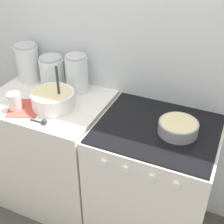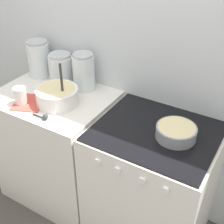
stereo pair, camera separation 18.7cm
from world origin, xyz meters
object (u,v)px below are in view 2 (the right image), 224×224
object	(u,v)px
stove	(151,186)
tin_can	(20,96)
mixing_bowl	(57,95)
storage_jar_right	(84,74)
baking_pan	(176,132)
storage_jar_middle	(61,70)
storage_jar_left	(39,61)

from	to	relation	value
stove	tin_can	bearing A→B (deg)	-168.63
stove	tin_can	xyz separation A→B (m)	(-0.89, -0.18, 0.51)
mixing_bowl	storage_jar_right	size ratio (longest dim) A/B	1.12
stove	baking_pan	distance (m)	0.50
storage_jar_middle	tin_can	size ratio (longest dim) A/B	1.88
storage_jar_right	tin_can	xyz separation A→B (m)	(-0.24, -0.38, -0.05)
mixing_bowl	storage_jar_middle	bearing A→B (deg)	123.83
storage_jar_middle	tin_can	world-z (taller)	storage_jar_middle
stove	storage_jar_left	size ratio (longest dim) A/B	3.31
stove	mixing_bowl	xyz separation A→B (m)	(-0.68, -0.05, 0.51)
stove	mixing_bowl	bearing A→B (deg)	-175.58
storage_jar_right	stove	bearing A→B (deg)	-17.44
mixing_bowl	tin_can	bearing A→B (deg)	-148.57
storage_jar_left	storage_jar_right	world-z (taller)	storage_jar_left
baking_pan	tin_can	size ratio (longest dim) A/B	1.98
storage_jar_left	storage_jar_middle	bearing A→B (deg)	0.00
baking_pan	tin_can	bearing A→B (deg)	-169.99
baking_pan	storage_jar_right	size ratio (longest dim) A/B	0.87
tin_can	storage_jar_middle	bearing A→B (deg)	84.95
stove	storage_jar_left	distance (m)	1.22
mixing_bowl	stove	bearing A→B (deg)	4.42
baking_pan	tin_can	world-z (taller)	tin_can
mixing_bowl	storage_jar_middle	size ratio (longest dim) A/B	1.37
storage_jar_left	tin_can	bearing A→B (deg)	-65.93
stove	mixing_bowl	world-z (taller)	mixing_bowl
storage_jar_right	tin_can	size ratio (longest dim) A/B	2.28
mixing_bowl	baking_pan	world-z (taller)	mixing_bowl
stove	storage_jar_right	size ratio (longest dim) A/B	3.45
stove	tin_can	world-z (taller)	tin_can
storage_jar_middle	mixing_bowl	bearing A→B (deg)	-56.17
stove	storage_jar_right	xyz separation A→B (m)	(-0.65, 0.20, 0.56)
storage_jar_middle	storage_jar_left	bearing A→B (deg)	180.00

